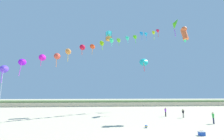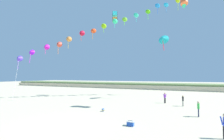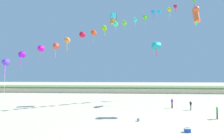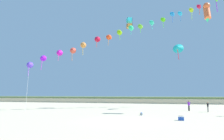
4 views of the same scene
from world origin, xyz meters
name	(u,v)px [view 3 (image 3 of 4)]	position (x,y,z in m)	size (l,w,h in m)	color
ground_plane	(130,138)	(0.00, 0.00, 0.00)	(240.00, 240.00, 0.00)	beige
dune_ridge	(126,89)	(0.00, 43.74, 0.92)	(120.00, 11.89, 1.86)	beige
person_near_right	(217,112)	(11.43, 7.63, 0.94)	(0.22, 0.57, 1.62)	#282D4C
person_mid_center	(172,103)	(7.64, 14.77, 0.95)	(0.53, 0.38, 1.65)	black
person_far_left	(191,105)	(10.17, 13.19, 0.87)	(0.25, 0.51, 1.50)	gray
kite_banner_string	(111,27)	(-3.06, 17.36, 15.05)	(31.12, 19.88, 22.75)	#603EE3
large_kite_low_lead	(113,19)	(-2.76, 19.30, 17.23)	(1.39, 1.39, 2.09)	orange
large_kite_mid_trail	(156,45)	(6.82, 24.54, 12.61)	(2.48, 1.85, 3.80)	#1FC5C3
large_kite_outer_drift	(196,15)	(10.47, 11.35, 14.87)	(1.03, 1.55, 3.04)	orange
beach_cooler	(187,130)	(5.73, 2.09, 0.21)	(0.58, 0.41, 0.46)	blue
beach_ball	(138,120)	(1.19, 5.94, 0.18)	(0.36, 0.36, 0.36)	blue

